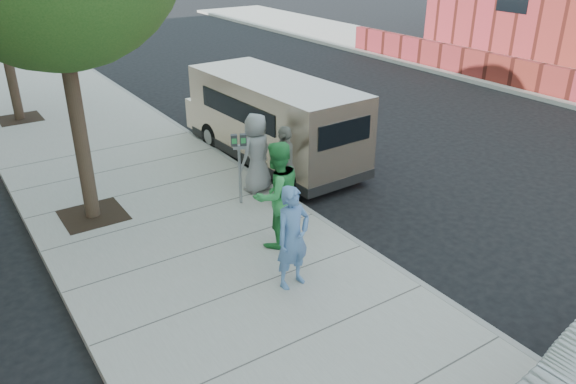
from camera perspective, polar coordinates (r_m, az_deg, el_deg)
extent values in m
plane|color=black|center=(10.72, -3.58, -4.86)|extent=(120.00, 120.00, 0.00)
cube|color=gray|center=(10.30, -8.43, -6.00)|extent=(5.00, 60.00, 0.15)
cube|color=gray|center=(11.38, 2.68, -2.53)|extent=(0.12, 60.00, 0.16)
cube|color=maroon|center=(21.23, 26.89, 9.67)|extent=(0.30, 22.00, 1.00)
cube|color=black|center=(11.92, -19.17, -2.22)|extent=(1.20, 1.20, 0.01)
cylinder|color=#38281E|center=(11.20, -20.59, 6.80)|extent=(0.28, 0.28, 3.96)
cube|color=black|center=(18.95, -25.56, 6.75)|extent=(1.20, 1.20, 0.01)
cylinder|color=#38281E|center=(18.55, -26.58, 11.88)|extent=(0.28, 0.28, 3.52)
cylinder|color=gray|center=(11.57, -4.90, 1.60)|extent=(0.06, 0.06, 1.20)
cube|color=gray|center=(11.33, -5.02, 4.57)|extent=(0.24, 0.15, 0.09)
cube|color=#2D2D30|center=(11.27, -5.51, 5.26)|extent=(0.16, 0.15, 0.24)
cube|color=#2D2D30|center=(11.29, -4.58, 5.31)|extent=(0.16, 0.15, 0.24)
cube|color=beige|center=(13.91, -1.40, 7.55)|extent=(2.15, 5.24, 1.90)
cube|color=beige|center=(16.34, -7.13, 8.32)|extent=(1.78, 0.61, 0.81)
cube|color=black|center=(11.88, 5.80, 5.99)|extent=(1.43, 0.09, 0.52)
cylinder|color=black|center=(15.12, -7.72, 5.65)|extent=(0.28, 0.74, 0.73)
cylinder|color=black|center=(15.94, -2.42, 6.88)|extent=(0.28, 0.74, 0.73)
cylinder|color=black|center=(12.36, 0.25, 1.33)|extent=(0.28, 0.74, 0.73)
cylinder|color=black|center=(13.35, 6.06, 3.05)|extent=(0.28, 0.74, 0.73)
imported|color=#527AAF|center=(8.75, 0.49, -4.63)|extent=(0.67, 0.48, 1.72)
imported|color=green|center=(9.83, -1.15, -0.29)|extent=(1.02, 0.83, 1.96)
imported|color=gray|center=(12.03, -3.22, 3.98)|extent=(0.98, 0.79, 1.74)
imported|color=slate|center=(11.38, -0.29, 2.67)|extent=(0.93, 1.05, 1.70)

